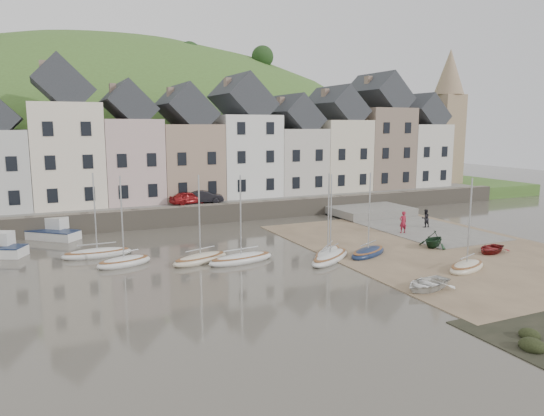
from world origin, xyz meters
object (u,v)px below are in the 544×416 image
rowboat_green (433,239)px  person_dark (425,218)px  sailboat_0 (97,253)px  car_left (188,198)px  rowboat_white (427,284)px  person_red (403,222)px  car_right (204,197)px  rowboat_red (491,249)px

rowboat_green → person_dark: person_dark is taller
sailboat_0 → car_left: size_ratio=1.69×
rowboat_white → car_left: (-6.56, 27.30, 1.83)m
person_red → car_right: size_ratio=0.49×
car_right → sailboat_0: bearing=148.3°
rowboat_red → car_left: (-16.79, 22.62, 1.88)m
person_dark → car_left: car_left is taller
person_dark → car_right: (-17.00, 13.37, 1.29)m
rowboat_white → rowboat_green: (7.47, 7.72, 0.31)m
car_right → rowboat_white: bearing=-156.1°
rowboat_white → rowboat_green: size_ratio=1.33×
rowboat_white → car_left: size_ratio=0.89×
rowboat_red → person_dark: size_ratio=1.75×
person_red → car_left: car_left is taller
rowboat_white → car_right: bearing=176.0°
rowboat_green → rowboat_red: bearing=20.1°
rowboat_green → car_left: (-14.03, 19.58, 1.52)m
rowboat_red → person_red: bearing=170.9°
car_left → car_right: (1.67, 0.00, 0.00)m
sailboat_0 → car_left: 15.27m
rowboat_red → person_red: 8.27m
rowboat_white → person_dark: (12.11, 13.93, 0.55)m
person_dark → person_red: bearing=19.5°
person_red → sailboat_0: bearing=-2.3°
sailboat_0 → person_dark: size_ratio=3.80×
rowboat_red → car_right: size_ratio=0.75×
rowboat_white → rowboat_green: rowboat_green is taller
sailboat_0 → rowboat_white: bearing=-43.9°
person_red → person_dark: person_red is taller
rowboat_green → car_left: size_ratio=0.67×
person_red → rowboat_white: bearing=60.9°
sailboat_0 → car_left: sailboat_0 is taller
rowboat_red → car_left: car_left is taller
rowboat_white → rowboat_green: 10.75m
person_red → car_left: size_ratio=0.51×
rowboat_green → car_right: 23.21m
rowboat_green → car_right: (-12.36, 19.58, 1.52)m
sailboat_0 → rowboat_white: 22.90m
rowboat_white → person_red: (8.59, 12.76, 0.67)m
rowboat_green → rowboat_red: 4.12m
person_red → car_right: bearing=-42.4°
rowboat_white → rowboat_red: 11.25m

